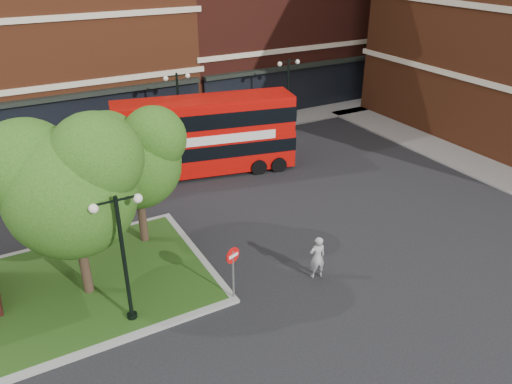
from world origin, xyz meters
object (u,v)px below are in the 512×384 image
bus (205,131)px  car_white (260,125)px  woman (317,257)px  car_silver (135,148)px

bus → car_white: (5.79, 3.88, -1.79)m
car_white → bus: bearing=131.8°
woman → car_silver: (-2.76, 15.34, -0.21)m
bus → woman: (-0.30, -11.46, -1.61)m
car_silver → car_white: bearing=-87.6°
bus → car_white: bus is taller
woman → car_silver: size_ratio=0.44×
car_white → woman: bearing=166.3°
bus → car_silver: size_ratio=2.47×
bus → car_white: size_ratio=2.29×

